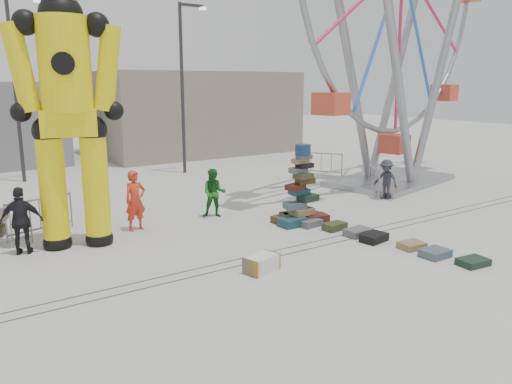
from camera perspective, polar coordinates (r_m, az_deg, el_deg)
ground at (r=12.73m, az=5.96°, el=-7.68°), size 90.00×90.00×0.00m
track_line_near at (r=13.17m, az=4.26°, el=-6.94°), size 40.00×0.04×0.01m
track_line_far at (r=13.47m, az=3.20°, el=-6.48°), size 40.00×0.04×0.01m
building_right at (r=32.69m, az=-7.41°, el=9.03°), size 12.00×8.00×5.00m
lamp_post_right at (r=24.62m, az=-8.26°, el=12.56°), size 1.41×0.25×8.00m
lamp_post_left at (r=24.40m, az=-25.68°, el=11.50°), size 1.41×0.25×8.00m
suitcase_tower at (r=15.80m, az=5.13°, el=-1.04°), size 1.74×1.56×2.50m
crash_test_dummy at (r=13.87m, az=-20.70°, el=9.49°), size 2.89×1.33×7.29m
steamer_trunk at (r=11.85m, az=0.63°, el=-8.18°), size 0.92×0.67×0.39m
row_case_0 at (r=15.30m, az=8.99°, el=-3.89°), size 0.75×0.50×0.21m
row_case_1 at (r=14.85m, az=11.58°, el=-4.51°), size 0.81×0.56×0.21m
row_case_2 at (r=14.41m, az=13.34°, el=-5.08°), size 0.83×0.63×0.23m
row_case_3 at (r=14.08m, az=17.38°, el=-5.84°), size 0.71×0.57×0.18m
row_case_4 at (r=13.61m, az=19.79°, el=-6.59°), size 0.70×0.56×0.20m
row_case_5 at (r=13.36m, az=23.56°, el=-7.33°), size 0.78×0.60×0.17m
barricade_dummy_c at (r=15.88m, az=-23.44°, el=-2.52°), size 1.94×0.69×1.10m
barricade_wheel_front at (r=20.40m, az=13.31°, el=1.30°), size 1.27×1.67×1.10m
barricade_wheel_back at (r=24.19m, az=7.46°, el=3.23°), size 1.22×1.70×1.10m
pedestrian_red at (r=15.32m, az=-13.62°, el=-0.96°), size 0.71×0.51×1.82m
pedestrian_green at (r=16.44m, az=-4.81°, el=-0.12°), size 0.99×0.94×1.62m
pedestrian_black at (r=14.16m, az=-25.21°, el=-3.00°), size 1.13×0.79×1.77m
pedestrian_grey at (r=19.55m, az=14.64°, el=1.39°), size 0.72×1.06×1.52m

